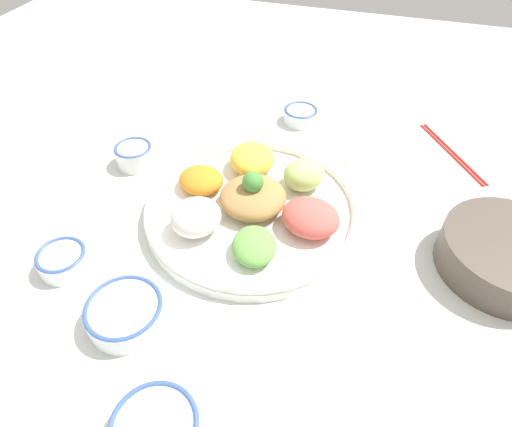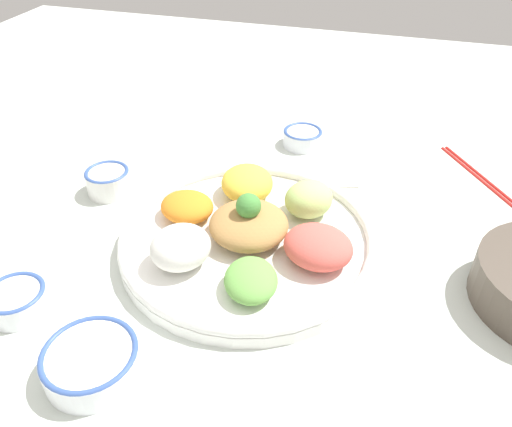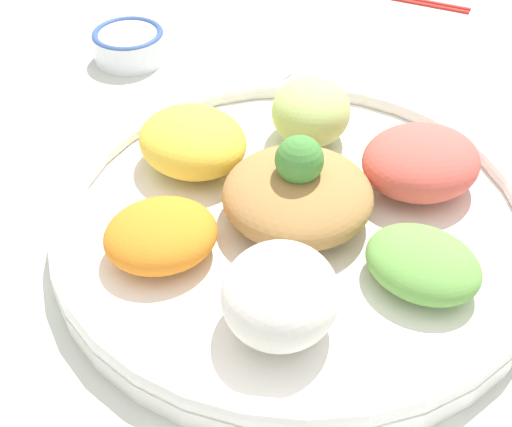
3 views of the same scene
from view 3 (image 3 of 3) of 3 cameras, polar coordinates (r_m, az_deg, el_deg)
The scene contains 4 objects.
ground_plane at distance 0.60m, azimuth 0.80°, elevation -3.54°, with size 2.40×2.40×0.00m, color silver.
salad_platter at distance 0.61m, azimuth 3.29°, elevation 0.27°, with size 0.42×0.42×0.10m.
sauce_bowl_dark at distance 0.87m, azimuth -10.14°, elevation 13.23°, with size 0.08×0.08×0.04m.
serving_spoon_main at distance 0.84m, azimuth 2.52°, elevation 11.28°, with size 0.13×0.06×0.01m.
Camera 3 is at (0.24, 0.35, 0.43)m, focal length 50.00 mm.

